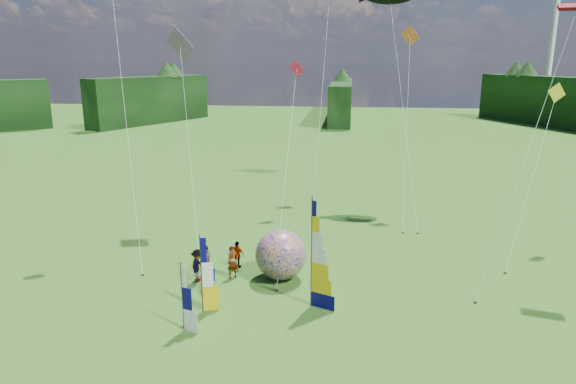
# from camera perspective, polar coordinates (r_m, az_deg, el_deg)

# --- Properties ---
(ground) EXTENTS (220.00, 220.00, 0.00)m
(ground) POSITION_cam_1_polar(r_m,az_deg,el_deg) (23.47, 1.29, -15.72)
(ground) COLOR #4E8031
(ground) RESTS_ON ground
(treeline_ring) EXTENTS (210.00, 210.00, 8.00)m
(treeline_ring) POSITION_cam_1_polar(r_m,az_deg,el_deg) (21.72, 1.36, -6.57)
(treeline_ring) COLOR #224B1D
(treeline_ring) RESTS_ON ground
(turbine_right) EXTENTS (8.00, 1.20, 30.00)m
(turbine_right) POSITION_cam_1_polar(r_m,az_deg,el_deg) (129.56, 27.27, 14.49)
(turbine_right) COLOR silver
(turbine_right) RESTS_ON ground
(feather_banner_main) EXTENTS (1.37, 0.67, 5.41)m
(feather_banner_main) POSITION_cam_1_polar(r_m,az_deg,el_deg) (24.91, 2.62, -6.93)
(feather_banner_main) COLOR #080552
(feather_banner_main) RESTS_ON ground
(side_banner_left) EXTENTS (1.01, 0.45, 3.76)m
(side_banner_left) POSITION_cam_1_polar(r_m,az_deg,el_deg) (24.98, -9.60, -9.12)
(side_banner_left) COLOR #E8B10B
(side_banner_left) RESTS_ON ground
(side_banner_far) EXTENTS (0.93, 0.39, 3.17)m
(side_banner_far) POSITION_cam_1_polar(r_m,az_deg,el_deg) (23.62, -11.66, -11.47)
(side_banner_far) COLOR white
(side_banner_far) RESTS_ON ground
(bol_inflatable) EXTENTS (3.46, 3.46, 2.80)m
(bol_inflatable) POSITION_cam_1_polar(r_m,az_deg,el_deg) (28.39, -0.82, -6.98)
(bol_inflatable) COLOR #0A08A4
(bol_inflatable) RESTS_ON ground
(spectator_a) EXTENTS (0.80, 0.77, 1.84)m
(spectator_a) POSITION_cam_1_polar(r_m,az_deg,el_deg) (28.83, -6.14, -7.75)
(spectator_a) COLOR #66594C
(spectator_a) RESTS_ON ground
(spectator_b) EXTENTS (0.91, 0.82, 1.70)m
(spectator_b) POSITION_cam_1_polar(r_m,az_deg,el_deg) (29.48, -9.13, -7.48)
(spectator_b) COLOR #66594C
(spectator_b) RESTS_ON ground
(spectator_c) EXTENTS (0.49, 1.21, 1.84)m
(spectator_c) POSITION_cam_1_polar(r_m,az_deg,el_deg) (28.63, -10.00, -8.05)
(spectator_c) COLOR #66594C
(spectator_c) RESTS_ON ground
(spectator_d) EXTENTS (1.02, 0.71, 1.61)m
(spectator_d) POSITION_cam_1_polar(r_m,az_deg,el_deg) (30.14, -5.63, -6.94)
(spectator_d) COLOR #66594C
(spectator_d) RESTS_ON ground
(camp_chair) EXTENTS (0.68, 0.68, 1.16)m
(camp_chair) POSITION_cam_1_polar(r_m,az_deg,el_deg) (27.54, -8.88, -9.72)
(camp_chair) COLOR navy
(camp_chair) RESTS_ON ground
(kite_whale) EXTENTS (10.08, 15.31, 18.62)m
(kite_whale) POSITION_cam_1_polar(r_m,az_deg,el_deg) (40.12, 12.69, 10.66)
(kite_whale) COLOR black
(kite_whale) RESTS_ON ground
(kite_rainbow_delta) EXTENTS (11.30, 13.38, 14.96)m
(kite_rainbow_delta) POSITION_cam_1_polar(r_m,az_deg,el_deg) (34.60, -11.06, 7.11)
(kite_rainbow_delta) COLOR #FB4B24
(kite_rainbow_delta) RESTS_ON ground
(kite_parafoil) EXTENTS (11.88, 12.10, 16.34)m
(kite_parafoil) POSITION_cam_1_polar(r_m,az_deg,el_deg) (28.81, 25.28, 5.89)
(kite_parafoil) COLOR red
(kite_parafoil) RESTS_ON ground
(small_kite_red) EXTENTS (4.39, 11.23, 12.13)m
(small_kite_red) POSITION_cam_1_polar(r_m,az_deg,el_deg) (37.05, 0.04, 5.65)
(small_kite_red) COLOR #C1183C
(small_kite_red) RESTS_ON ground
(small_kite_orange) EXTENTS (4.32, 10.38, 14.76)m
(small_kite_orange) POSITION_cam_1_polar(r_m,az_deg,el_deg) (39.00, 13.11, 7.68)
(small_kite_orange) COLOR orange
(small_kite_orange) RESTS_ON ground
(small_kite_yellow) EXTENTS (9.06, 10.68, 10.83)m
(small_kite_yellow) POSITION_cam_1_polar(r_m,az_deg,el_deg) (34.18, 25.61, 2.33)
(small_kite_yellow) COLOR yellow
(small_kite_yellow) RESTS_ON ground
(small_kite_pink) EXTENTS (7.08, 9.43, 17.61)m
(small_kite_pink) POSITION_cam_1_polar(r_m,az_deg,el_deg) (31.72, -17.63, 8.44)
(small_kite_pink) COLOR pink
(small_kite_pink) RESTS_ON ground
(small_kite_green) EXTENTS (6.05, 13.79, 22.03)m
(small_kite_green) POSITION_cam_1_polar(r_m,az_deg,el_deg) (43.86, 3.96, 13.52)
(small_kite_green) COLOR green
(small_kite_green) RESTS_ON ground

